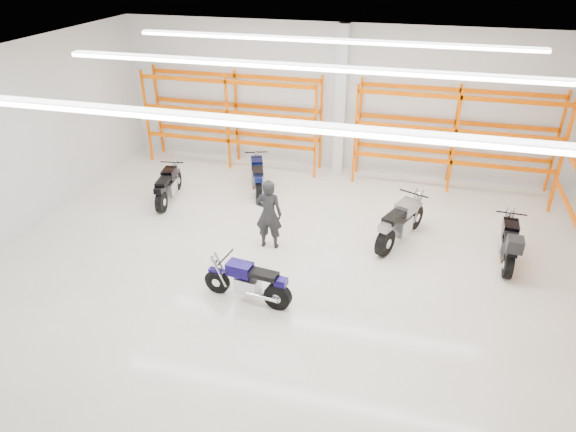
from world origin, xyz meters
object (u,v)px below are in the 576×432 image
(motorcycle_back_b, at_px, (257,176))
(motorcycle_back_d, at_px, (509,244))
(standing_man, at_px, (269,214))
(motorcycle_back_a, at_px, (168,187))
(motorcycle_main, at_px, (251,283))
(motorcycle_back_c, at_px, (399,224))
(structural_column, at_px, (341,102))

(motorcycle_back_b, distance_m, motorcycle_back_d, 7.06)
(motorcycle_back_d, bearing_deg, standing_man, -173.14)
(motorcycle_back_a, height_order, motorcycle_back_d, motorcycle_back_d)
(motorcycle_main, xyz_separation_m, motorcycle_back_b, (-1.50, 5.07, 0.02))
(motorcycle_back_b, bearing_deg, motorcycle_back_a, -148.43)
(motorcycle_back_b, height_order, motorcycle_back_c, motorcycle_back_c)
(motorcycle_main, xyz_separation_m, standing_man, (-0.27, 2.16, 0.43))
(motorcycle_main, relative_size, motorcycle_back_b, 0.99)
(motorcycle_back_a, xyz_separation_m, motorcycle_back_c, (6.44, -0.58, 0.06))
(motorcycle_main, relative_size, motorcycle_back_c, 0.90)
(motorcycle_back_c, bearing_deg, motorcycle_back_a, 174.83)
(motorcycle_back_b, distance_m, motorcycle_back_c, 4.66)
(structural_column, bearing_deg, motorcycle_main, -94.07)
(motorcycle_main, height_order, structural_column, structural_column)
(motorcycle_back_a, xyz_separation_m, standing_man, (3.44, -1.56, 0.41))
(motorcycle_main, bearing_deg, structural_column, 85.93)
(motorcycle_back_b, height_order, motorcycle_back_d, motorcycle_back_d)
(motorcycle_back_a, relative_size, structural_column, 0.45)
(motorcycle_back_a, xyz_separation_m, motorcycle_back_b, (2.21, 1.36, 0.01))
(motorcycle_back_b, bearing_deg, motorcycle_main, -73.48)
(motorcycle_main, bearing_deg, motorcycle_back_c, 48.94)
(motorcycle_back_a, distance_m, motorcycle_back_b, 2.59)
(motorcycle_back_d, height_order, standing_man, standing_man)
(standing_man, bearing_deg, structural_column, -102.87)
(motorcycle_back_b, bearing_deg, structural_column, 46.20)
(motorcycle_back_c, height_order, motorcycle_back_d, motorcycle_back_c)
(motorcycle_main, distance_m, motorcycle_back_b, 5.29)
(motorcycle_back_c, bearing_deg, standing_man, -162.01)
(motorcycle_back_c, bearing_deg, motorcycle_back_b, 155.41)
(motorcycle_back_c, relative_size, motorcycle_back_d, 1.01)
(motorcycle_back_b, relative_size, structural_column, 0.43)
(motorcycle_main, bearing_deg, motorcycle_back_b, 106.52)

